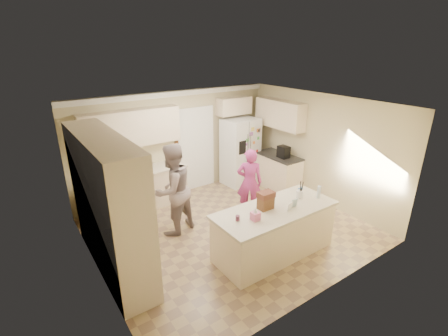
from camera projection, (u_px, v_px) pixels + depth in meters
floor at (230, 230)px, 6.78m from camera, size 5.20×4.60×0.02m
ceiling at (231, 105)px, 5.83m from camera, size 5.20×4.60×0.02m
wall_back at (176, 144)px, 8.08m from camera, size 5.20×0.02×2.60m
wall_front at (326, 222)px, 4.54m from camera, size 5.20×0.02×2.60m
wall_left at (91, 208)px, 4.92m from camera, size 0.02×4.60×2.60m
wall_right at (319, 149)px, 7.69m from camera, size 0.02×4.60×2.60m
crown_back at (174, 94)px, 7.59m from camera, size 5.20×0.08×0.12m
pantry_bank at (108, 205)px, 5.28m from camera, size 0.60×2.60×2.35m
back_base_cab at (140, 190)px, 7.54m from camera, size 2.20×0.60×0.88m
back_countertop at (138, 172)px, 7.36m from camera, size 2.24×0.63×0.04m
back_upper_cab at (131, 128)px, 7.11m from camera, size 2.20×0.35×0.80m
doorway_opening at (196, 150)px, 8.44m from camera, size 0.90×0.06×2.10m
doorway_casing at (197, 150)px, 8.41m from camera, size 1.02×0.03×2.22m
wall_frame_upper at (177, 134)px, 7.97m from camera, size 0.15×0.02×0.20m
wall_frame_lower at (177, 145)px, 8.06m from camera, size 0.15×0.02×0.20m
refrigerator at (240, 152)px, 8.76m from camera, size 0.95×0.76×1.80m
fridge_seam at (248, 155)px, 8.49m from camera, size 0.02×0.02×1.78m
fridge_dispenser at (242, 148)px, 8.28m from camera, size 0.22×0.03×0.35m
fridge_handle_l at (247, 150)px, 8.40m from camera, size 0.02×0.02×0.85m
fridge_handle_r at (250, 149)px, 8.45m from camera, size 0.02×0.02×0.85m
over_fridge_cab at (234, 106)px, 8.52m from camera, size 0.95×0.35×0.45m
right_base_cab at (278, 172)px, 8.61m from camera, size 0.60×1.20×0.88m
right_countertop at (279, 156)px, 8.43m from camera, size 0.63×1.24×0.04m
right_upper_cab at (280, 114)px, 8.28m from camera, size 0.35×1.50×0.70m
coffee_maker at (284, 152)px, 8.20m from camera, size 0.22×0.28×0.30m
island_base at (274, 232)px, 5.88m from camera, size 2.20×0.90×0.88m
island_top at (275, 210)px, 5.71m from camera, size 2.28×0.96×0.05m
utensil_crock at (299, 194)px, 6.06m from camera, size 0.13×0.13×0.15m
tissue_box at (255, 216)px, 5.31m from camera, size 0.13×0.13×0.14m
tissue_plume at (256, 210)px, 5.27m from camera, size 0.08×0.08×0.08m
dollhouse_body at (266, 203)px, 5.66m from camera, size 0.26×0.18×0.22m
dollhouse_roof at (266, 195)px, 5.60m from camera, size 0.28×0.20×0.10m
jam_jar at (238, 218)px, 5.30m from camera, size 0.07×0.07×0.09m
greeting_card_a at (290, 206)px, 5.60m from camera, size 0.12×0.06×0.16m
greeting_card_b at (294, 203)px, 5.72m from camera, size 0.12×0.05×0.16m
water_bottle at (319, 192)px, 6.05m from camera, size 0.07×0.07×0.24m
shaker_salt at (299, 190)px, 6.29m from camera, size 0.05×0.05×0.09m
shaker_pepper at (301, 190)px, 6.33m from camera, size 0.05×0.05×0.09m
teen_boy at (173, 190)px, 6.40m from camera, size 1.08×0.94×1.88m
teen_girl at (249, 182)px, 7.15m from camera, size 0.67×0.64×1.55m
fridge_magnets at (249, 155)px, 8.48m from camera, size 0.76×0.02×1.44m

